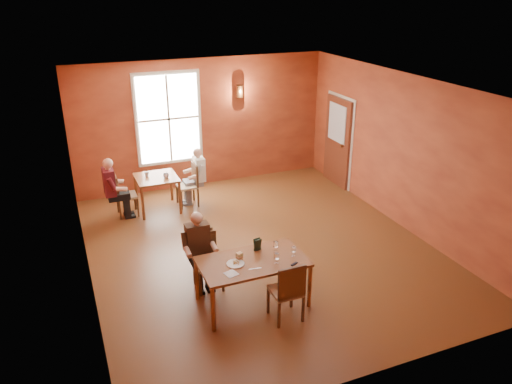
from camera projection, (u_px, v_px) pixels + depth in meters
name	position (u px, v px, depth m)	size (l,w,h in m)	color
ground	(260.00, 248.00, 9.24)	(6.00, 7.00, 0.01)	brown
wall_back	(202.00, 123.00, 11.64)	(6.00, 0.04, 3.00)	brown
wall_front	(379.00, 273.00, 5.68)	(6.00, 0.04, 3.00)	brown
wall_left	(79.00, 199.00, 7.61)	(0.04, 7.00, 3.00)	brown
wall_right	(402.00, 152.00, 9.71)	(0.04, 7.00, 3.00)	brown
ceiling	(261.00, 86.00, 8.08)	(6.00, 7.00, 0.04)	white
window	(169.00, 119.00, 11.24)	(1.36, 0.10, 1.96)	white
door	(337.00, 142.00, 11.82)	(0.12, 1.04, 2.10)	maroon
wall_sconce	(240.00, 91.00, 11.60)	(0.16, 0.16, 0.28)	brown
main_table	(253.00, 282.00, 7.53)	(1.59, 0.90, 0.75)	brown
chair_diner_main	(208.00, 263.00, 7.87)	(0.40, 0.40, 0.91)	#3F2512
diner_main	(208.00, 256.00, 7.79)	(0.49, 0.49, 1.21)	#403125
chair_empty	(286.00, 290.00, 7.16)	(0.42, 0.42, 0.95)	#563313
plate_food	(235.00, 263.00, 7.27)	(0.27, 0.27, 0.03)	silver
sandwich	(239.00, 257.00, 7.39)	(0.08, 0.08, 0.10)	#B18C4B
goblet_a	(276.00, 246.00, 7.59)	(0.08, 0.08, 0.19)	white
goblet_b	(294.00, 251.00, 7.47)	(0.07, 0.07, 0.17)	white
goblet_c	(277.00, 258.00, 7.28)	(0.07, 0.07, 0.17)	white
menu_stand	(257.00, 245.00, 7.63)	(0.12, 0.06, 0.20)	black
knife	(255.00, 269.00, 7.17)	(0.19, 0.02, 0.00)	silver
napkin	(231.00, 274.00, 7.04)	(0.17, 0.17, 0.01)	white
sunglasses	(294.00, 264.00, 7.28)	(0.12, 0.04, 0.02)	black
second_table	(158.00, 193.00, 10.66)	(0.86, 0.86, 0.76)	brown
chair_diner_white	(187.00, 185.00, 10.85)	(0.42, 0.42, 0.94)	#4E2E11
diner_white	(188.00, 179.00, 10.81)	(0.48, 0.48, 1.21)	silver
chair_diner_maroon	(126.00, 195.00, 10.40)	(0.40, 0.40, 0.91)	#43260E
diner_maroon	(124.00, 187.00, 10.32)	(0.51, 0.51, 1.28)	maroon
cup_a	(166.00, 176.00, 10.45)	(0.12, 0.12, 0.10)	white
cup_b	(147.00, 174.00, 10.53)	(0.10, 0.10, 0.09)	silver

